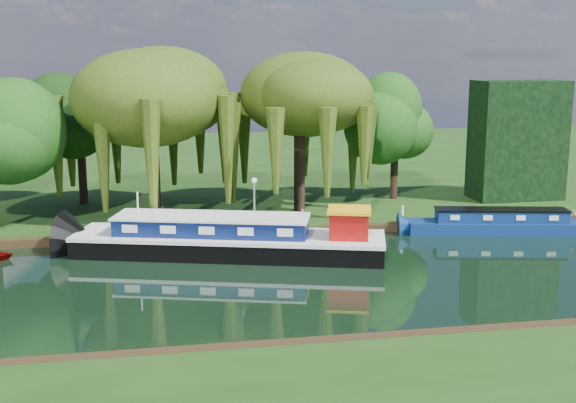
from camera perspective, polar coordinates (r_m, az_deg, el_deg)
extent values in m
plane|color=black|center=(33.16, -1.07, -6.27)|extent=(120.00, 120.00, 0.00)
cube|color=#17320D|center=(66.11, -5.82, 2.85)|extent=(120.00, 52.00, 0.45)
cube|color=black|center=(37.34, -4.68, -3.63)|extent=(16.17, 7.79, 1.05)
cube|color=silver|center=(37.18, -4.70, -2.72)|extent=(16.27, 7.88, 0.19)
cube|color=#0B1A49|center=(37.23, -6.04, -1.90)|extent=(10.12, 5.17, 0.83)
cube|color=silver|center=(37.12, -6.06, -1.19)|extent=(10.34, 5.38, 0.11)
cube|color=maroon|center=(36.39, 4.85, -1.80)|extent=(2.40, 2.40, 1.32)
cube|color=yellow|center=(36.23, 4.87, -0.67)|extent=(2.67, 2.67, 0.14)
cylinder|color=silver|center=(38.06, -11.77, -0.80)|extent=(0.09, 0.09, 2.11)
cube|color=navy|center=(43.50, 16.44, -2.03)|extent=(10.75, 3.89, 0.80)
cube|color=navy|center=(43.34, 16.49, -1.09)|extent=(7.55, 2.81, 0.66)
cube|color=black|center=(43.26, 16.52, -0.61)|extent=(7.65, 2.92, 0.09)
cube|color=silver|center=(42.04, 13.06, -1.25)|extent=(0.53, 0.15, 0.28)
cube|color=silver|center=(42.45, 15.52, -1.25)|extent=(0.53, 0.15, 0.28)
cube|color=silver|center=(42.94, 17.92, -1.25)|extent=(0.53, 0.15, 0.28)
cube|color=silver|center=(43.51, 20.27, -1.24)|extent=(0.53, 0.15, 0.28)
imported|color=silver|center=(45.63, 21.74, -2.14)|extent=(3.09, 2.86, 1.35)
cylinder|color=black|center=(45.14, -10.54, 2.69)|extent=(0.75, 0.75, 5.80)
ellipsoid|color=#2A400D|center=(44.70, -10.74, 8.00)|extent=(8.09, 8.09, 5.23)
cylinder|color=black|center=(45.22, 0.91, 2.64)|extent=(0.76, 0.76, 5.40)
ellipsoid|color=#2A400D|center=(44.78, 0.93, 7.57)|extent=(7.37, 7.37, 4.76)
cylinder|color=black|center=(49.33, -16.00, 3.27)|extent=(0.49, 0.49, 5.96)
ellipsoid|color=black|center=(49.06, -16.16, 6.09)|extent=(4.77, 4.77, 4.77)
cylinder|color=black|center=(49.67, 8.42, 3.44)|extent=(0.52, 0.52, 5.59)
ellipsoid|color=#1C4010|center=(49.40, 8.50, 6.06)|extent=(4.48, 4.48, 4.48)
cube|color=black|center=(51.48, 17.67, 4.65)|extent=(6.00, 3.00, 8.00)
cylinder|color=silver|center=(42.90, -2.67, -0.03)|extent=(0.10, 0.10, 2.20)
sphere|color=white|center=(42.66, -2.69, 1.66)|extent=(0.36, 0.36, 0.36)
cylinder|color=silver|center=(40.92, -17.00, -1.96)|extent=(0.16, 0.16, 1.00)
cylinder|color=silver|center=(40.63, -8.57, -1.67)|extent=(0.16, 0.16, 1.00)
cylinder|color=silver|center=(41.41, 1.16, -1.29)|extent=(0.16, 0.16, 1.00)
cylinder|color=silver|center=(42.98, 9.02, -0.96)|extent=(0.16, 0.16, 1.00)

